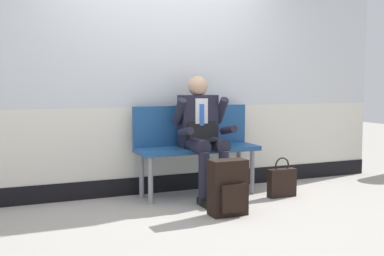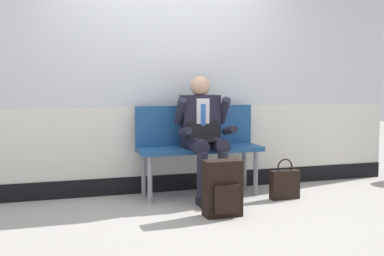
# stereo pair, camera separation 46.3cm
# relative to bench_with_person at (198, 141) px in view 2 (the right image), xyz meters

# --- Properties ---
(ground_plane) EXTENTS (18.00, 18.00, 0.00)m
(ground_plane) POSITION_rel_bench_with_person_xyz_m (-0.31, -0.43, -0.58)
(ground_plane) COLOR #9E9991
(station_wall) EXTENTS (5.65, 0.14, 3.14)m
(station_wall) POSITION_rel_bench_with_person_xyz_m (-0.31, 0.28, 0.98)
(station_wall) COLOR silver
(station_wall) RESTS_ON ground
(bench_with_person) EXTENTS (1.32, 0.42, 0.96)m
(bench_with_person) POSITION_rel_bench_with_person_xyz_m (0.00, 0.00, 0.00)
(bench_with_person) COLOR navy
(bench_with_person) RESTS_ON ground
(person_seated) EXTENTS (0.57, 0.70, 1.28)m
(person_seated) POSITION_rel_bench_with_person_xyz_m (-0.00, -0.20, 0.11)
(person_seated) COLOR #1E1E2D
(person_seated) RESTS_ON ground
(backpack) EXTENTS (0.34, 0.22, 0.51)m
(backpack) POSITION_rel_bench_with_person_xyz_m (-0.06, -0.89, -0.33)
(backpack) COLOR black
(backpack) RESTS_ON ground
(handbag) EXTENTS (0.31, 0.10, 0.42)m
(handbag) POSITION_rel_bench_with_person_xyz_m (0.79, -0.49, -0.42)
(handbag) COLOR black
(handbag) RESTS_ON ground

